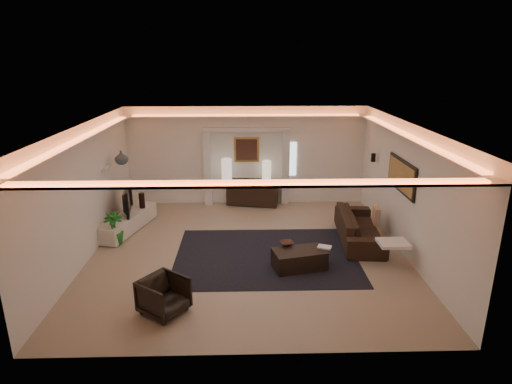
{
  "coord_description": "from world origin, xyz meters",
  "views": [
    {
      "loc": [
        -0.06,
        -8.87,
        4.26
      ],
      "look_at": [
        0.2,
        0.6,
        1.25
      ],
      "focal_mm": 30.02,
      "sensor_mm": 36.0,
      "label": 1
    }
  ],
  "objects_px": {
    "sofa": "(359,227)",
    "coffee_table": "(299,259)",
    "console": "(253,192)",
    "armchair": "(164,296)"
  },
  "relations": [
    {
      "from": "armchair",
      "to": "sofa",
      "type": "bearing_deg",
      "value": -17.88
    },
    {
      "from": "sofa",
      "to": "armchair",
      "type": "distance_m",
      "value": 5.11
    },
    {
      "from": "coffee_table",
      "to": "console",
      "type": "bearing_deg",
      "value": 89.3
    },
    {
      "from": "console",
      "to": "coffee_table",
      "type": "distance_m",
      "value": 4.14
    },
    {
      "from": "console",
      "to": "sofa",
      "type": "height_order",
      "value": "console"
    },
    {
      "from": "console",
      "to": "armchair",
      "type": "distance_m",
      "value": 5.84
    },
    {
      "from": "coffee_table",
      "to": "armchair",
      "type": "xyz_separation_m",
      "value": [
        -2.54,
        -1.57,
        0.12
      ]
    },
    {
      "from": "sofa",
      "to": "armchair",
      "type": "bearing_deg",
      "value": 130.32
    },
    {
      "from": "sofa",
      "to": "coffee_table",
      "type": "relative_size",
      "value": 2.15
    },
    {
      "from": "sofa",
      "to": "armchair",
      "type": "relative_size",
      "value": 3.23
    }
  ]
}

